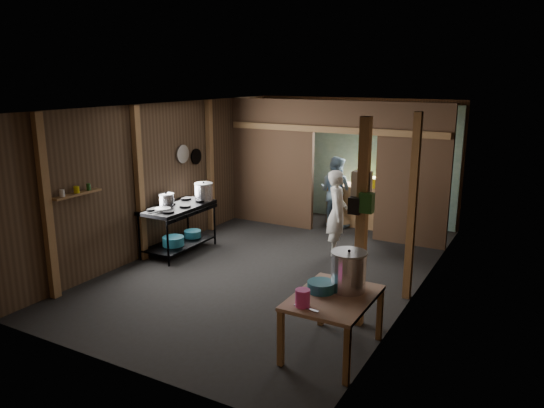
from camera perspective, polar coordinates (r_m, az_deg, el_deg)
The scene contains 42 objects.
floor at distance 8.61m, azimuth 0.65°, elevation -6.84°, with size 4.50×7.00×0.00m, color black.
ceiling at distance 8.07m, azimuth 0.70°, elevation 10.70°, with size 4.50×7.00×0.00m, color #3E3936.
wall_back at distance 11.39m, azimuth 9.10°, elevation 4.91°, with size 4.50×0.00×2.60m, color #4B3725.
wall_front at distance 5.53m, azimuth -16.90°, elevation -5.21°, with size 4.50×0.00×2.60m, color #4B3725.
wall_left at distance 9.50m, azimuth -11.37°, elevation 3.02°, with size 0.00×7.00×2.60m, color #4B3725.
wall_right at distance 7.47m, azimuth 16.04°, elevation -0.21°, with size 0.00×7.00×2.60m, color #4B3725.
partition_left at distance 10.76m, azimuth 0.03°, elevation 4.56°, with size 1.85×0.10×2.60m, color #3F311F.
partition_right at distance 9.72m, azimuth 15.19°, elevation 3.05°, with size 1.35×0.10×2.60m, color #3F311F.
partition_header at distance 9.98m, azimuth 8.08°, elevation 9.47°, with size 1.30×0.10×0.60m, color #3F311F.
turquoise_panel at distance 11.35m, azimuth 8.99°, elevation 4.62°, with size 4.40×0.06×2.50m, color #749E9F.
back_counter at distance 10.96m, azimuth 9.40°, elevation -0.13°, with size 1.20×0.50×0.85m, color #9C6940.
wall_clock at distance 11.14m, azimuth 10.26°, elevation 7.77°, with size 0.20×0.20×0.03m, color silver.
post_left_a at distance 7.70m, azimuth -23.51°, elevation -0.43°, with size 0.10×0.12×2.60m, color #9C6940.
post_left_b at distance 8.87m, azimuth -14.35°, elevation 2.09°, with size 0.10×0.12×2.60m, color #9C6940.
post_left_c at distance 10.38m, azimuth -6.80°, elevation 4.11°, with size 0.10×0.12×2.60m, color #9C6940.
post_right at distance 7.30m, azimuth 15.15°, elevation -0.48°, with size 0.10×0.12×2.60m, color #9C6940.
post_free at distance 6.36m, azimuth 9.82°, elevation -2.30°, with size 0.12×0.12×2.60m, color #9C6940.
cross_beam at distance 10.05m, azimuth 6.58°, elevation 8.11°, with size 4.40×0.12×0.12m, color #9C6940.
pan_lid_big at distance 9.72m, azimuth -9.77°, elevation 5.43°, with size 0.34×0.34×0.03m, color gray.
pan_lid_small at distance 10.04m, azimuth -8.32°, elevation 5.18°, with size 0.30×0.30×0.03m, color black.
wall_shelf at distance 7.96m, azimuth -20.62°, elevation 1.02°, with size 0.14×0.80×0.03m, color #9C6940.
jar_white at distance 7.79m, azimuth -22.05°, elevation 1.12°, with size 0.07×0.07×0.10m, color silver.
jar_yellow at distance 7.94m, azimuth -20.66°, elevation 1.48°, with size 0.08×0.08×0.10m, color #B5A607.
jar_green at distance 8.08m, azimuth -19.49°, elevation 1.78°, with size 0.06×0.06×0.10m, color #1D4F1D.
bag_white at distance 6.34m, azimuth 9.81°, elevation 2.11°, with size 0.22×0.15×0.32m, color silver.
bag_green at distance 6.21m, azimuth 10.35°, elevation 0.14°, with size 0.16×0.12×0.24m, color #1D4F1D.
bag_black at distance 6.25m, azimuth 9.06°, elevation -0.19°, with size 0.14×0.10×0.20m, color black.
gas_range at distance 9.31m, azimuth -10.22°, elevation -2.70°, with size 0.74×1.44×0.85m, color black, non-canonical shape.
prep_table at distance 6.03m, azimuth 6.67°, elevation -12.95°, with size 0.84×1.15×0.68m, color #AA7B60, non-canonical shape.
stove_pot_large at distance 9.48m, azimuth -7.49°, elevation 1.29°, with size 0.34×0.34×0.34m, color silver, non-canonical shape.
stove_pot_med at distance 9.22m, azimuth -11.52°, elevation 0.42°, with size 0.27×0.27×0.23m, color silver, non-canonical shape.
frying_pan at distance 8.91m, azimuth -11.91°, elevation -0.57°, with size 0.27×0.49×0.06m, color gray, non-canonical shape.
blue_tub_front at distance 9.25m, azimuth -10.78°, elevation -4.02°, with size 0.38×0.38×0.16m, color #1E657A.
blue_tub_back at distance 9.66m, azimuth -8.70°, elevation -3.25°, with size 0.31×0.31×0.12m, color #1E657A.
stock_pot at distance 5.97m, azimuth 8.39°, elevation -7.39°, with size 0.41×0.41×0.48m, color silver, non-canonical shape.
wash_basin at distance 5.96m, azimuth 5.40°, elevation -9.01°, with size 0.31×0.31×0.12m, color #1E657A.
pink_bucket at distance 5.57m, azimuth 3.38°, elevation -10.26°, with size 0.16×0.16×0.19m, color #EC3EA0.
knife at distance 5.56m, azimuth 3.78°, elevation -11.33°, with size 0.30×0.04×0.01m, color silver.
yellow_tub at distance 10.75m, azimuth 11.05°, elevation 2.37°, with size 0.34×0.34×0.19m, color #B5A607.
red_cup at distance 10.99m, azimuth 7.49°, elevation 2.61°, with size 0.11×0.11×0.13m, color #A42A20.
cook at distance 9.05m, azimuth 7.16°, elevation -0.95°, with size 0.54×0.36×1.49m, color beige.
worker_back at distance 10.77m, azimuth 6.97°, elevation 1.37°, with size 0.71×0.55×1.46m, color slate.
Camera 1 is at (3.82, -7.09, 3.06)m, focal length 34.31 mm.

